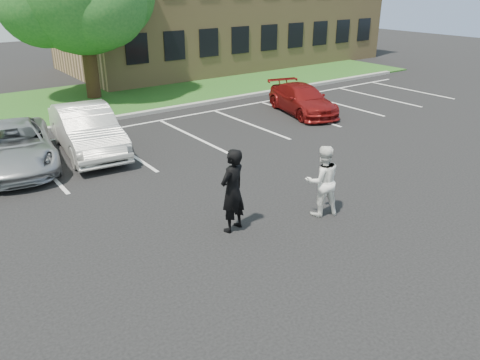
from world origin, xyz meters
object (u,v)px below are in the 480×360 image
at_px(man_white_shirt, 322,181).
at_px(car_white_sedan, 87,130).
at_px(office_building, 225,2).
at_px(man_black_suit, 232,191).
at_px(car_red_compact, 302,100).
at_px(car_silver_minivan, 14,146).

xyz_separation_m(man_white_shirt, car_white_sedan, (-3.16, 8.17, -0.12)).
distance_m(office_building, man_white_shirt, 24.92).
distance_m(man_black_suit, man_white_shirt, 2.40).
relative_size(man_white_shirt, car_white_sedan, 0.38).
height_order(man_black_suit, car_white_sedan, man_black_suit).
bearing_deg(car_white_sedan, car_red_compact, 3.00).
distance_m(office_building, car_red_compact, 15.42).
height_order(man_black_suit, car_red_compact, man_black_suit).
height_order(office_building, man_black_suit, office_building).
distance_m(car_silver_minivan, car_red_compact, 12.05).
relative_size(office_building, man_white_shirt, 12.07).
bearing_deg(car_red_compact, office_building, 83.08).
bearing_deg(man_black_suit, office_building, -140.39).
bearing_deg(car_white_sedan, office_building, 47.90).
xyz_separation_m(man_white_shirt, car_red_compact, (6.51, 7.65, -0.30)).
relative_size(man_black_suit, car_white_sedan, 0.42).
relative_size(man_white_shirt, car_silver_minivan, 0.37).
bearing_deg(office_building, car_white_sedan, -138.18).
relative_size(office_building, man_black_suit, 10.87).
bearing_deg(man_black_suit, car_white_sedan, -99.79).
bearing_deg(car_silver_minivan, man_black_suit, -57.42).
relative_size(office_building, car_silver_minivan, 4.45).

